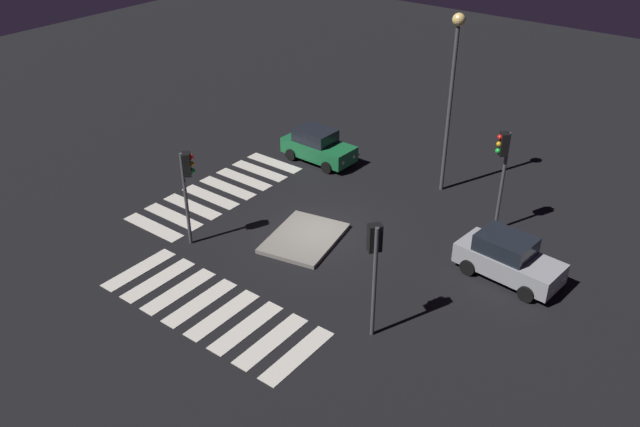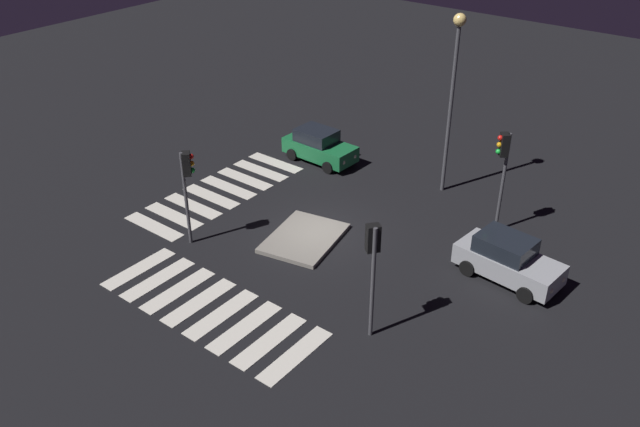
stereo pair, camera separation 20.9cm
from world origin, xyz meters
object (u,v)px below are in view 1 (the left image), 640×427
at_px(traffic_island, 304,238).
at_px(street_lamp, 453,76).
at_px(traffic_light_west, 503,158).
at_px(traffic_light_east, 187,176).
at_px(traffic_light_north, 374,253).
at_px(car_green, 318,146).
at_px(car_silver, 508,258).

relative_size(traffic_island, street_lamp, 0.48).
bearing_deg(traffic_light_west, traffic_light_east, 2.15).
bearing_deg(traffic_light_east, traffic_light_west, -3.01).
distance_m(traffic_light_north, traffic_light_west, 8.80).
height_order(car_green, traffic_light_east, traffic_light_east).
bearing_deg(street_lamp, traffic_light_west, 60.94).
xyz_separation_m(car_green, traffic_light_north, (9.63, 9.73, 2.42)).
bearing_deg(traffic_island, traffic_light_west, 133.38).
relative_size(traffic_island, traffic_light_west, 0.89).
xyz_separation_m(traffic_island, street_lamp, (-7.56, 2.40, 5.55)).
relative_size(car_silver, traffic_light_east, 1.01).
xyz_separation_m(traffic_island, car_silver, (-2.67, 7.84, 0.77)).
bearing_deg(traffic_light_north, traffic_light_east, 35.77).
xyz_separation_m(car_silver, car_green, (-3.77, -12.09, -0.03)).
bearing_deg(traffic_island, car_silver, 108.82).
height_order(traffic_island, traffic_light_north, traffic_light_north).
relative_size(traffic_island, car_green, 1.02).
distance_m(traffic_island, car_silver, 8.32).
bearing_deg(traffic_light_west, traffic_island, 3.35).
distance_m(traffic_island, traffic_light_west, 8.81).
relative_size(traffic_light_east, traffic_light_west, 0.91).
bearing_deg(street_lamp, car_silver, 48.09).
bearing_deg(traffic_light_east, car_silver, -18.81).
xyz_separation_m(traffic_light_north, traffic_light_west, (-8.79, 0.44, 0.18)).
distance_m(traffic_light_east, traffic_light_west, 12.76).
height_order(traffic_island, street_lamp, street_lamp).
distance_m(car_green, traffic_light_west, 10.53).
bearing_deg(car_green, traffic_light_east, -84.03).
bearing_deg(street_lamp, traffic_island, -17.59).
height_order(car_green, traffic_light_north, traffic_light_north).
distance_m(traffic_light_east, street_lamp, 12.34).
distance_m(traffic_light_west, street_lamp, 4.60).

